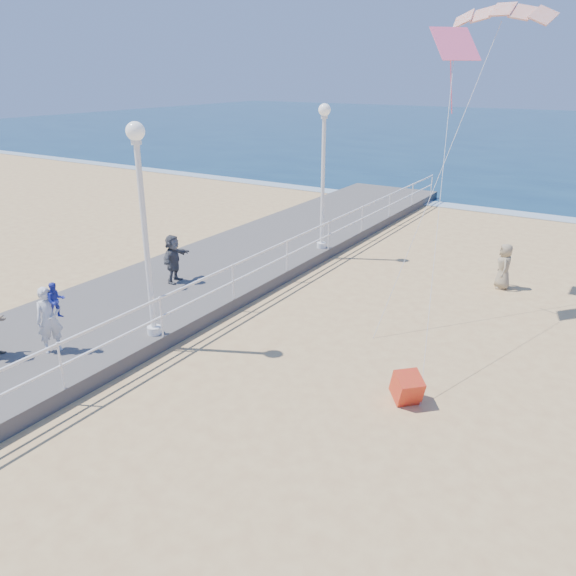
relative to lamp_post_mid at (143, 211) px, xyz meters
The scene contains 13 objects.
ground 6.48m from the lamp_post_mid, ahead, with size 160.00×160.00×0.00m, color #DFB674.
surf_line 21.50m from the lamp_post_mid, 75.37° to the left, with size 160.00×1.20×0.04m, color silver.
boardwalk 4.07m from the lamp_post_mid, behind, with size 5.00×44.00×0.40m, color #64605B.
railing 2.43m from the lamp_post_mid, ahead, with size 0.05×42.00×0.55m.
lamp_post_mid is the anchor object (origin of this frame).
lamp_post_far 9.00m from the lamp_post_mid, 90.00° to the left, with size 0.44×0.44×5.32m.
woman_holding_toddler 3.44m from the lamp_post_mid, 125.15° to the right, with size 0.60×0.39×1.65m, color silver.
toddler_held 2.96m from the lamp_post_mid, 124.21° to the right, with size 0.44×0.34×0.90m, color #313CBA.
spectator_5 4.59m from the lamp_post_mid, 124.83° to the left, with size 1.46×0.46×1.57m, color #535458.
beach_walker_c 11.83m from the lamp_post_mid, 54.25° to the left, with size 0.75×0.49×1.53m, color gray.
box_kite 7.41m from the lamp_post_mid, ahead, with size 0.55×0.55×0.60m, color red.
kite_parafoil 11.26m from the lamp_post_mid, 55.01° to the left, with size 2.77×0.90×0.30m, color #E7451B, non-canonical shape.
kite_diamond_pink 9.11m from the lamp_post_mid, 51.06° to the left, with size 1.14×1.14×0.02m, color #FF5D89.
Camera 1 is at (4.59, -9.33, 6.77)m, focal length 35.00 mm.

